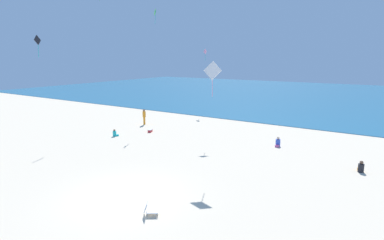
{
  "coord_description": "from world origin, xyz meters",
  "views": [
    {
      "loc": [
        10.92,
        -10.65,
        7.0
      ],
      "look_at": [
        0.0,
        6.24,
        2.94
      ],
      "focal_mm": 29.1,
      "sensor_mm": 36.0,
      "label": 1
    }
  ],
  "objects_px": {
    "person_4": "(361,168)",
    "kite_white": "(213,71)",
    "person_0": "(144,116)",
    "kite_black": "(37,41)",
    "kite_green": "(155,13)",
    "kite_yellow": "(212,66)",
    "cooler_box": "(150,131)",
    "person_3": "(115,134)",
    "person_2": "(278,143)",
    "kite_pink": "(205,52)",
    "beach_chair_far_left": "(150,209)"
  },
  "relations": [
    {
      "from": "person_4",
      "to": "kite_white",
      "type": "xyz_separation_m",
      "value": [
        -8.2,
        -4.37,
        5.91
      ]
    },
    {
      "from": "person_0",
      "to": "kite_black",
      "type": "xyz_separation_m",
      "value": [
        -0.12,
        -11.02,
        7.23
      ]
    },
    {
      "from": "kite_green",
      "to": "kite_yellow",
      "type": "xyz_separation_m",
      "value": [
        8.41,
        -2.93,
        -5.26
      ]
    },
    {
      "from": "cooler_box",
      "to": "person_0",
      "type": "distance_m",
      "value": 3.61
    },
    {
      "from": "person_0",
      "to": "person_3",
      "type": "distance_m",
      "value": 5.39
    },
    {
      "from": "kite_black",
      "to": "person_2",
      "type": "bearing_deg",
      "value": 36.02
    },
    {
      "from": "person_0",
      "to": "person_3",
      "type": "xyz_separation_m",
      "value": [
        1.1,
        -5.23,
        -0.7
      ]
    },
    {
      "from": "person_2",
      "to": "person_4",
      "type": "relative_size",
      "value": 1.05
    },
    {
      "from": "person_3",
      "to": "kite_green",
      "type": "relative_size",
      "value": 0.42
    },
    {
      "from": "person_3",
      "to": "kite_pink",
      "type": "relative_size",
      "value": 0.44
    },
    {
      "from": "kite_yellow",
      "to": "cooler_box",
      "type": "bearing_deg",
      "value": -169.21
    },
    {
      "from": "cooler_box",
      "to": "kite_pink",
      "type": "relative_size",
      "value": 0.42
    },
    {
      "from": "beach_chair_far_left",
      "to": "kite_pink",
      "type": "bearing_deg",
      "value": 81.09
    },
    {
      "from": "person_2",
      "to": "person_4",
      "type": "distance_m",
      "value": 6.76
    },
    {
      "from": "kite_black",
      "to": "person_4",
      "type": "bearing_deg",
      "value": 20.56
    },
    {
      "from": "beach_chair_far_left",
      "to": "person_0",
      "type": "xyz_separation_m",
      "value": [
        -13.12,
        14.5,
        0.65
      ]
    },
    {
      "from": "person_2",
      "to": "kite_black",
      "type": "distance_m",
      "value": 19.7
    },
    {
      "from": "cooler_box",
      "to": "kite_pink",
      "type": "distance_m",
      "value": 15.09
    },
    {
      "from": "person_4",
      "to": "beach_chair_far_left",
      "type": "bearing_deg",
      "value": 133.26
    },
    {
      "from": "person_0",
      "to": "person_3",
      "type": "relative_size",
      "value": 2.5
    },
    {
      "from": "person_4",
      "to": "kite_white",
      "type": "height_order",
      "value": "kite_white"
    },
    {
      "from": "kite_pink",
      "to": "person_0",
      "type": "bearing_deg",
      "value": -95.89
    },
    {
      "from": "cooler_box",
      "to": "kite_white",
      "type": "xyz_separation_m",
      "value": [
        9.72,
        -5.36,
        6.05
      ]
    },
    {
      "from": "person_3",
      "to": "kite_yellow",
      "type": "distance_m",
      "value": 10.55
    },
    {
      "from": "person_4",
      "to": "person_2",
      "type": "bearing_deg",
      "value": 52.16
    },
    {
      "from": "kite_green",
      "to": "beach_chair_far_left",
      "type": "bearing_deg",
      "value": -51.86
    },
    {
      "from": "cooler_box",
      "to": "kite_green",
      "type": "xyz_separation_m",
      "value": [
        -2.4,
        4.08,
        11.41
      ]
    },
    {
      "from": "person_2",
      "to": "kite_white",
      "type": "distance_m",
      "value": 9.53
    },
    {
      "from": "beach_chair_far_left",
      "to": "kite_pink",
      "type": "xyz_separation_m",
      "value": [
        -12.01,
        25.21,
        7.4
      ]
    },
    {
      "from": "cooler_box",
      "to": "beach_chair_far_left",
      "type": "bearing_deg",
      "value": -49.62
    },
    {
      "from": "cooler_box",
      "to": "person_2",
      "type": "height_order",
      "value": "person_2"
    },
    {
      "from": "beach_chair_far_left",
      "to": "kite_black",
      "type": "distance_m",
      "value": 15.8
    },
    {
      "from": "beach_chair_far_left",
      "to": "kite_pink",
      "type": "relative_size",
      "value": 0.56
    },
    {
      "from": "kite_pink",
      "to": "kite_yellow",
      "type": "xyz_separation_m",
      "value": [
        7.6,
        -11.82,
        -1.41
      ]
    },
    {
      "from": "person_3",
      "to": "kite_yellow",
      "type": "bearing_deg",
      "value": -34.8
    },
    {
      "from": "cooler_box",
      "to": "kite_white",
      "type": "distance_m",
      "value": 12.64
    },
    {
      "from": "beach_chair_far_left",
      "to": "kite_black",
      "type": "bearing_deg",
      "value": 130.9
    },
    {
      "from": "person_2",
      "to": "kite_white",
      "type": "relative_size",
      "value": 0.36
    },
    {
      "from": "beach_chair_far_left",
      "to": "kite_green",
      "type": "distance_m",
      "value": 23.61
    },
    {
      "from": "cooler_box",
      "to": "person_0",
      "type": "height_order",
      "value": "person_0"
    },
    {
      "from": "person_4",
      "to": "kite_green",
      "type": "bearing_deg",
      "value": 62.95
    },
    {
      "from": "cooler_box",
      "to": "person_3",
      "type": "xyz_separation_m",
      "value": [
        -1.61,
        -2.97,
        0.11
      ]
    },
    {
      "from": "person_0",
      "to": "person_3",
      "type": "height_order",
      "value": "person_0"
    },
    {
      "from": "person_0",
      "to": "kite_pink",
      "type": "distance_m",
      "value": 12.71
    },
    {
      "from": "person_4",
      "to": "kite_pink",
      "type": "distance_m",
      "value": 25.11
    },
    {
      "from": "cooler_box",
      "to": "kite_pink",
      "type": "bearing_deg",
      "value": 97.03
    },
    {
      "from": "kite_black",
      "to": "kite_yellow",
      "type": "bearing_deg",
      "value": 48.31
    },
    {
      "from": "cooler_box",
      "to": "person_4",
      "type": "relative_size",
      "value": 0.85
    },
    {
      "from": "person_0",
      "to": "person_4",
      "type": "height_order",
      "value": "person_0"
    },
    {
      "from": "kite_pink",
      "to": "person_2",
      "type": "bearing_deg",
      "value": -39.73
    }
  ]
}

